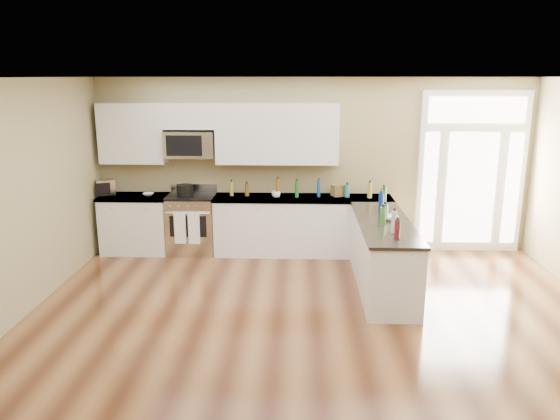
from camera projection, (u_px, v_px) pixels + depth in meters
The scene contains 18 objects.
ground at pixel (319, 372), 5.33m from camera, with size 8.00×8.00×0.00m, color #462513.
room_shell at pixel (323, 202), 4.92m from camera, with size 8.00×8.00×8.00m.
back_cabinet_left at pixel (136, 226), 8.90m from camera, with size 1.10×0.66×0.94m.
back_cabinet_right at pixel (302, 227), 8.81m from camera, with size 2.85×0.66×0.94m.
peninsula_cabinet at pixel (383, 257), 7.37m from camera, with size 0.69×2.32×0.94m.
upper_cabinet_left at pixel (132, 133), 8.69m from camera, with size 1.04×0.33×0.95m, color silver.
upper_cabinet_right at pixel (277, 134), 8.61m from camera, with size 1.94×0.33×0.95m, color silver.
upper_cabinet_short at pixel (190, 116), 8.59m from camera, with size 0.82×0.33×0.40m, color silver.
microwave at pixel (190, 144), 8.66m from camera, with size 0.78×0.41×0.42m.
entry_door at pixel (471, 173), 8.76m from camera, with size 1.70×0.10×2.60m.
kitchen_range at pixel (192, 224), 8.86m from camera, with size 0.76×0.68×1.08m.
stockpot at pixel (185, 190), 8.68m from camera, with size 0.26×0.26×0.20m, color black.
toaster_oven at pixel (106, 187), 8.83m from camera, with size 0.29×0.23×0.25m, color silver.
cardboard_box at pixel (339, 190), 8.74m from camera, with size 0.22×0.16×0.18m, color brown.
bowl_left at pixel (148, 194), 8.78m from camera, with size 0.17×0.17×0.04m, color white.
bowl_peninsula at pixel (390, 218), 7.29m from camera, with size 0.20×0.20×0.06m, color white.
cup_counter at pixel (276, 194), 8.64m from camera, with size 0.13×0.13×0.10m, color white.
counter_bottles at pixel (344, 200), 7.94m from camera, with size 2.39×2.41×0.30m.
Camera 1 is at (-0.21, -4.80, 2.82)m, focal length 35.00 mm.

